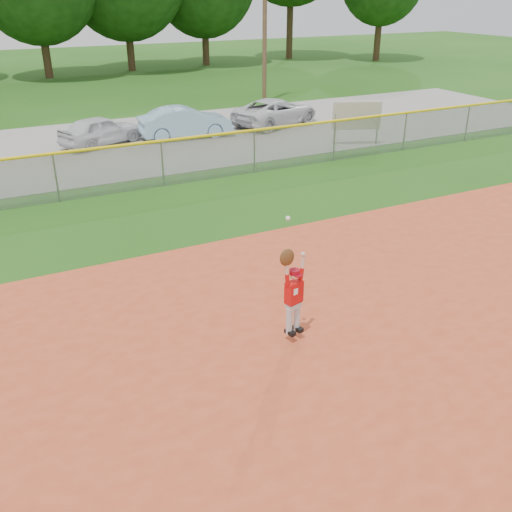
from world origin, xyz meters
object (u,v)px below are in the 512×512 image
Objects in this scene: car_white_a at (101,130)px; ballplayer at (293,291)px; car_blue at (185,122)px; car_white_b at (276,112)px; sponsor_sign at (357,117)px.

car_white_a is 1.49× the size of ballplayer.
car_white_b is (4.66, 0.41, -0.04)m from car_blue.
ballplayer is at bearing 132.58° from car_white_b.
sponsor_sign is (5.77, -4.37, 0.49)m from car_blue.
car_white_b is (8.19, 0.01, 0.02)m from car_white_a.
sponsor_sign is at bearing -122.07° from car_blue.
car_blue is 1.69× the size of ballplayer.
car_white_a is 8.19m from car_white_b.
ballplayer reaches higher than sponsor_sign.
car_white_a is at bearing 88.75° from car_blue.
ballplayer reaches higher than car_white_b.
car_white_b reaches higher than car_white_a.
car_white_b is at bearing -112.98° from car_white_a.
ballplayer reaches higher than car_blue.
car_white_a is 0.79× the size of car_white_b.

